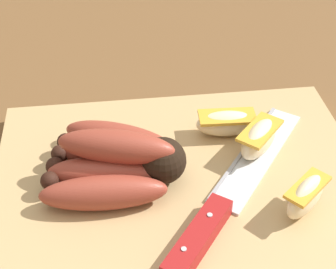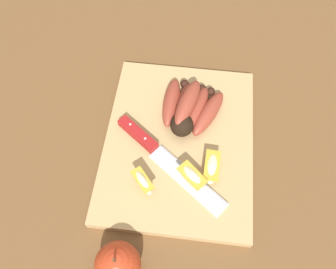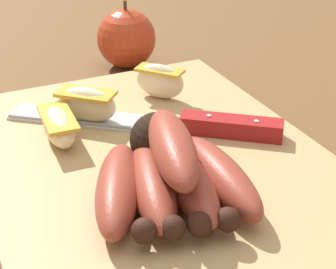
{
  "view_description": "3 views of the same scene",
  "coord_description": "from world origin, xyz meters",
  "views": [
    {
      "loc": [
        0.05,
        0.39,
        0.39
      ],
      "look_at": [
        -0.0,
        -0.02,
        0.06
      ],
      "focal_mm": 55.16,
      "sensor_mm": 36.0,
      "label": 1
    },
    {
      "loc": [
        -0.35,
        -0.01,
        0.65
      ],
      "look_at": [
        -0.02,
        0.03,
        0.05
      ],
      "focal_mm": 36.65,
      "sensor_mm": 36.0,
      "label": 2
    },
    {
      "loc": [
        0.39,
        -0.16,
        0.28
      ],
      "look_at": [
        0.01,
        0.01,
        0.05
      ],
      "focal_mm": 58.83,
      "sensor_mm": 36.0,
      "label": 3
    }
  ],
  "objects": [
    {
      "name": "apple_wedge_near",
      "position": [
        -0.08,
        -0.06,
        0.04
      ],
      "size": [
        0.07,
        0.03,
        0.03
      ],
      "color": "beige",
      "rests_on": "cutting_board"
    },
    {
      "name": "cutting_board",
      "position": [
        -0.01,
        0.01,
        0.01
      ],
      "size": [
        0.39,
        0.31,
        0.02
      ],
      "primitive_type": "cube",
      "color": "tan",
      "rests_on": "ground_plane"
    },
    {
      "name": "banana_bunch",
      "position": [
        0.05,
        -0.0,
        0.04
      ],
      "size": [
        0.15,
        0.14,
        0.06
      ],
      "color": "black",
      "rests_on": "cutting_board"
    },
    {
      "name": "whole_apple",
      "position": [
        -0.27,
        0.09,
        0.04
      ],
      "size": [
        0.08,
        0.08,
        0.09
      ],
      "color": "#AD3319",
      "rests_on": "ground_plane"
    },
    {
      "name": "chefs_knife",
      "position": [
        -0.04,
        0.06,
        0.03
      ],
      "size": [
        0.19,
        0.24,
        0.02
      ],
      "color": "silver",
      "rests_on": "cutting_board"
    },
    {
      "name": "apple_wedge_far",
      "position": [
        -0.1,
        -0.02,
        0.04
      ],
      "size": [
        0.06,
        0.06,
        0.04
      ],
      "color": "beige",
      "rests_on": "cutting_board"
    },
    {
      "name": "apple_wedge_middle",
      "position": [
        -0.12,
        0.07,
        0.04
      ],
      "size": [
        0.06,
        0.05,
        0.04
      ],
      "color": "beige",
      "rests_on": "cutting_board"
    },
    {
      "name": "ground_plane",
      "position": [
        0.0,
        0.0,
        0.0
      ],
      "size": [
        6.0,
        6.0,
        0.0
      ],
      "primitive_type": "plane",
      "color": "brown"
    }
  ]
}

